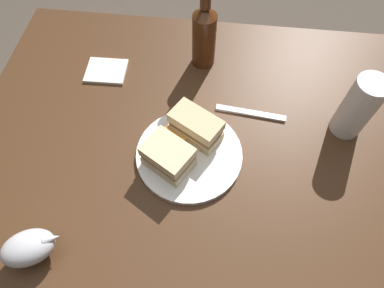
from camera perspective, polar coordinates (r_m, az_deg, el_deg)
ground_plane at (r=1.47m, az=0.27°, el=-14.68°), size 6.00×6.00×0.00m
dining_table at (r=1.13m, az=0.34°, el=-9.59°), size 1.13×0.91×0.73m
plate at (r=0.78m, az=-0.49°, el=-1.80°), size 0.25×0.25×0.01m
sandwich_half_left at (r=0.77m, az=0.55°, el=3.06°), size 0.14×0.12×0.07m
sandwich_half_right at (r=0.73m, az=-4.14°, el=-2.17°), size 0.13×0.12×0.07m
potato_wedge_front at (r=0.80m, az=-2.83°, el=2.73°), size 0.04×0.03×0.02m
potato_wedge_middle at (r=0.76m, az=-3.52°, el=-1.65°), size 0.02×0.05×0.02m
potato_wedge_back at (r=0.79m, az=-3.57°, el=1.87°), size 0.04×0.03×0.02m
potato_wedge_left_edge at (r=0.78m, az=-1.81°, el=1.45°), size 0.02×0.06×0.02m
pint_glass at (r=0.86m, az=26.56°, el=5.24°), size 0.07×0.07×0.17m
gravy_boat at (r=0.74m, az=-26.44°, el=-15.81°), size 0.12×0.11×0.07m
cider_bottle at (r=0.90m, az=2.14°, el=18.57°), size 0.06×0.06×0.25m
napkin at (r=0.97m, az=-14.66°, el=12.19°), size 0.11×0.09×0.01m
fork at (r=0.86m, az=10.13°, el=5.32°), size 0.18×0.03×0.01m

